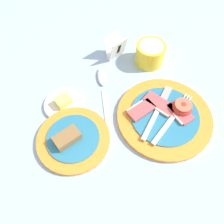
{
  "coord_description": "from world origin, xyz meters",
  "views": [
    {
      "loc": [
        -0.2,
        -0.18,
        0.5
      ],
      "look_at": [
        -0.06,
        0.09,
        0.02
      ],
      "focal_mm": 35.0,
      "sensor_mm": 36.0,
      "label": 1
    }
  ],
  "objects_px": {
    "teaspoon_by_saucer": "(103,84)",
    "breakfast_plate": "(165,115)",
    "bread_plate": "(73,139)",
    "number_card": "(116,48)",
    "sugar_cup": "(150,53)",
    "butter_dish": "(64,104)"
  },
  "relations": [
    {
      "from": "teaspoon_by_saucer",
      "to": "breakfast_plate",
      "type": "bearing_deg",
      "value": -130.35
    },
    {
      "from": "bread_plate",
      "to": "number_card",
      "type": "height_order",
      "value": "number_card"
    },
    {
      "from": "breakfast_plate",
      "to": "sugar_cup",
      "type": "bearing_deg",
      "value": 67.89
    },
    {
      "from": "butter_dish",
      "to": "teaspoon_by_saucer",
      "type": "distance_m",
      "value": 0.13
    },
    {
      "from": "sugar_cup",
      "to": "teaspoon_by_saucer",
      "type": "xyz_separation_m",
      "value": [
        -0.17,
        -0.01,
        -0.03
      ]
    },
    {
      "from": "butter_dish",
      "to": "teaspoon_by_saucer",
      "type": "relative_size",
      "value": 0.59
    },
    {
      "from": "sugar_cup",
      "to": "number_card",
      "type": "xyz_separation_m",
      "value": [
        -0.08,
        0.07,
        0.0
      ]
    },
    {
      "from": "bread_plate",
      "to": "butter_dish",
      "type": "relative_size",
      "value": 1.66
    },
    {
      "from": "sugar_cup",
      "to": "butter_dish",
      "type": "height_order",
      "value": "sugar_cup"
    },
    {
      "from": "sugar_cup",
      "to": "number_card",
      "type": "bearing_deg",
      "value": 139.1
    },
    {
      "from": "sugar_cup",
      "to": "butter_dish",
      "type": "relative_size",
      "value": 0.8
    },
    {
      "from": "teaspoon_by_saucer",
      "to": "butter_dish",
      "type": "bearing_deg",
      "value": 118.0
    },
    {
      "from": "breakfast_plate",
      "to": "sugar_cup",
      "type": "relative_size",
      "value": 2.85
    },
    {
      "from": "breakfast_plate",
      "to": "bread_plate",
      "type": "height_order",
      "value": "breakfast_plate"
    },
    {
      "from": "butter_dish",
      "to": "sugar_cup",
      "type": "bearing_deg",
      "value": 4.97
    },
    {
      "from": "breakfast_plate",
      "to": "teaspoon_by_saucer",
      "type": "distance_m",
      "value": 0.2
    },
    {
      "from": "bread_plate",
      "to": "teaspoon_by_saucer",
      "type": "bearing_deg",
      "value": 39.47
    },
    {
      "from": "breakfast_plate",
      "to": "number_card",
      "type": "bearing_deg",
      "value": 90.62
    },
    {
      "from": "sugar_cup",
      "to": "number_card",
      "type": "relative_size",
      "value": 1.2
    },
    {
      "from": "teaspoon_by_saucer",
      "to": "sugar_cup",
      "type": "bearing_deg",
      "value": -63.67
    },
    {
      "from": "sugar_cup",
      "to": "breakfast_plate",
      "type": "bearing_deg",
      "value": -112.11
    },
    {
      "from": "breakfast_plate",
      "to": "sugar_cup",
      "type": "distance_m",
      "value": 0.21
    }
  ]
}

